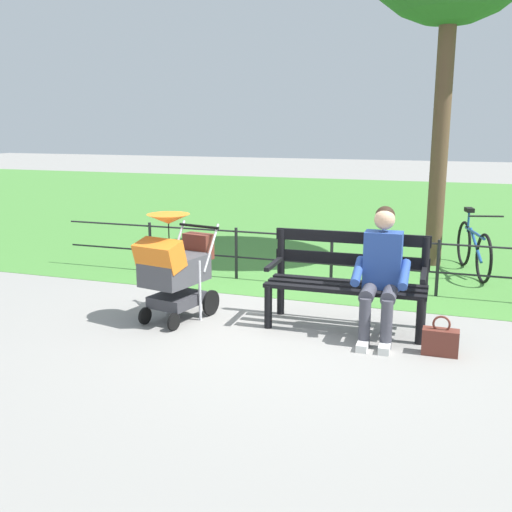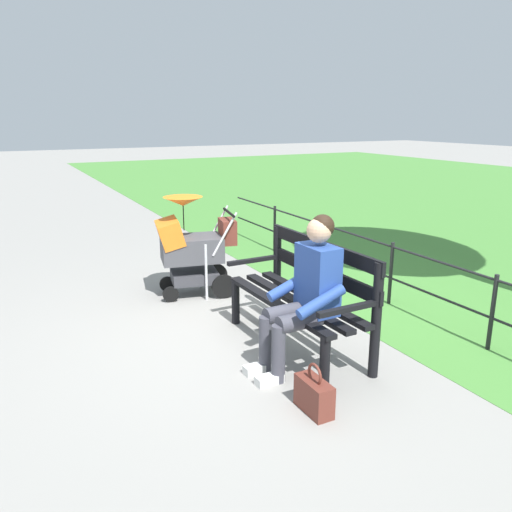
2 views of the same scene
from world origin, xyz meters
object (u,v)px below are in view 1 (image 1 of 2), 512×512
park_bench (348,276)px  handbag (440,341)px  bicycle (473,248)px  person_on_bench (381,270)px  stroller (174,266)px

park_bench → handbag: bearing=151.3°
park_bench → bicycle: park_bench is taller
bicycle → handbag: bearing=84.7°
person_on_bench → bicycle: person_on_bench is taller
park_bench → handbag: park_bench is taller
park_bench → person_on_bench: size_ratio=1.26×
park_bench → person_on_bench: 0.45m
person_on_bench → bicycle: (-0.90, -2.98, -0.31)m
park_bench → person_on_bench: person_on_bench is taller
person_on_bench → handbag: person_on_bench is taller
park_bench → stroller: stroller is taller
bicycle → park_bench: bearing=65.4°
person_on_bench → bicycle: bearing=-106.8°
stroller → bicycle: (-3.01, -3.17, -0.23)m
stroller → handbag: size_ratio=3.11×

